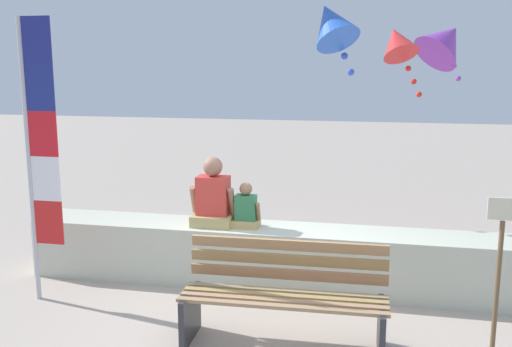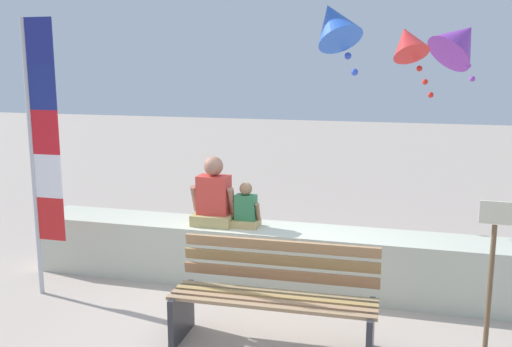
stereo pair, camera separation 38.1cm
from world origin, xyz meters
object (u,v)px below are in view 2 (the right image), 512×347
object	(u,v)px
person_adult	(214,198)
kite_red	(408,42)
park_bench	(274,298)
person_child	(246,210)
kite_purple	(460,41)
kite_blue	(334,23)
flag_banner	(40,144)
sign_post	(491,273)

from	to	relation	value
person_adult	kite_red	size ratio (longest dim) A/B	0.72
park_bench	person_child	distance (m)	1.51
kite_purple	kite_blue	bearing A→B (deg)	-120.50
person_adult	person_child	distance (m)	0.39
person_child	kite_purple	world-z (taller)	kite_purple
park_bench	kite_red	bearing A→B (deg)	74.63
flag_banner	kite_purple	distance (m)	5.94
sign_post	person_child	bearing A→B (deg)	152.01
person_child	kite_red	xyz separation A→B (m)	(1.61, 2.25, 1.87)
flag_banner	sign_post	world-z (taller)	flag_banner
park_bench	kite_purple	xyz separation A→B (m)	(1.69, 4.41, 2.34)
sign_post	person_adult	bearing A→B (deg)	155.32
person_child	person_adult	bearing A→B (deg)	-179.95
park_bench	kite_red	distance (m)	4.33
person_child	kite_red	size ratio (longest dim) A/B	0.47
park_bench	person_child	world-z (taller)	person_child
person_adult	kite_purple	size ratio (longest dim) A/B	0.67
park_bench	flag_banner	world-z (taller)	flag_banner
person_adult	flag_banner	xyz separation A→B (m)	(-1.57, -0.86, 0.67)
person_child	flag_banner	xyz separation A→B (m)	(-1.94, -0.86, 0.77)
park_bench	person_child	bearing A→B (deg)	116.31
flag_banner	kite_purple	world-z (taller)	kite_purple
person_adult	kite_red	bearing A→B (deg)	48.56
park_bench	kite_purple	world-z (taller)	kite_purple
park_bench	person_adult	world-z (taller)	person_adult
flag_banner	kite_red	bearing A→B (deg)	41.12
park_bench	person_adult	size ratio (longest dim) A/B	2.34
park_bench	kite_blue	distance (m)	3.10
flag_banner	person_child	bearing A→B (deg)	23.79
flag_banner	sign_post	distance (m)	4.42
person_adult	kite_blue	xyz separation A→B (m)	(1.21, 0.59, 1.92)
park_bench	flag_banner	size ratio (longest dim) A/B	0.62
person_adult	sign_post	distance (m)	3.03
kite_blue	flag_banner	bearing A→B (deg)	-152.50
flag_banner	kite_purple	size ratio (longest dim) A/B	2.51
park_bench	sign_post	bearing A→B (deg)	0.88
kite_red	sign_post	size ratio (longest dim) A/B	0.76
person_child	flag_banner	bearing A→B (deg)	-156.21
kite_purple	kite_red	world-z (taller)	kite_purple
person_adult	sign_post	size ratio (longest dim) A/B	0.55
kite_red	kite_blue	bearing A→B (deg)	-114.97
person_child	kite_red	world-z (taller)	kite_red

